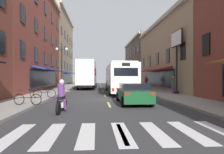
{
  "coord_description": "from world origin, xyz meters",
  "views": [
    {
      "loc": [
        -0.8,
        -16.26,
        1.78
      ],
      "look_at": [
        0.68,
        2.65,
        1.77
      ],
      "focal_mm": 31.96,
      "sensor_mm": 36.0,
      "label": 1
    }
  ],
  "objects_px": {
    "bicycle_mid": "(45,93)",
    "pedestrian_mid": "(173,85)",
    "box_truck": "(87,75)",
    "sedan_mid": "(91,82)",
    "bicycle_near": "(28,99)",
    "street_lamp_twin": "(62,67)",
    "billboard_sign": "(177,47)",
    "transit_bus": "(119,78)",
    "sedan_near": "(133,93)",
    "motorcycle_rider": "(62,98)",
    "pedestrian_near": "(146,82)"
  },
  "relations": [
    {
      "from": "box_truck",
      "to": "bicycle_mid",
      "type": "relative_size",
      "value": 4.69
    },
    {
      "from": "sedan_near",
      "to": "pedestrian_mid",
      "type": "height_order",
      "value": "pedestrian_mid"
    },
    {
      "from": "billboard_sign",
      "to": "pedestrian_near",
      "type": "bearing_deg",
      "value": 96.81
    },
    {
      "from": "bicycle_near",
      "to": "street_lamp_twin",
      "type": "distance_m",
      "value": 11.9
    },
    {
      "from": "box_truck",
      "to": "sedan_mid",
      "type": "bearing_deg",
      "value": 89.03
    },
    {
      "from": "transit_bus",
      "to": "bicycle_mid",
      "type": "distance_m",
      "value": 9.43
    },
    {
      "from": "box_truck",
      "to": "billboard_sign",
      "type": "bearing_deg",
      "value": -48.06
    },
    {
      "from": "street_lamp_twin",
      "to": "bicycle_near",
      "type": "bearing_deg",
      "value": -89.79
    },
    {
      "from": "bicycle_near",
      "to": "box_truck",
      "type": "bearing_deg",
      "value": 81.27
    },
    {
      "from": "sedan_near",
      "to": "billboard_sign",
      "type": "bearing_deg",
      "value": 46.86
    },
    {
      "from": "bicycle_mid",
      "to": "street_lamp_twin",
      "type": "bearing_deg",
      "value": 89.85
    },
    {
      "from": "bicycle_mid",
      "to": "pedestrian_mid",
      "type": "xyz_separation_m",
      "value": [
        11.55,
        3.02,
        0.53
      ]
    },
    {
      "from": "sedan_mid",
      "to": "motorcycle_rider",
      "type": "xyz_separation_m",
      "value": [
        -0.6,
        -30.48,
        0.03
      ]
    },
    {
      "from": "transit_bus",
      "to": "sedan_mid",
      "type": "distance_m",
      "value": 18.46
    },
    {
      "from": "box_truck",
      "to": "street_lamp_twin",
      "type": "height_order",
      "value": "street_lamp_twin"
    },
    {
      "from": "motorcycle_rider",
      "to": "bicycle_near",
      "type": "distance_m",
      "value": 2.85
    },
    {
      "from": "box_truck",
      "to": "sedan_mid",
      "type": "relative_size",
      "value": 1.79
    },
    {
      "from": "bicycle_near",
      "to": "pedestrian_mid",
      "type": "distance_m",
      "value": 13.5
    },
    {
      "from": "bicycle_mid",
      "to": "pedestrian_mid",
      "type": "distance_m",
      "value": 11.96
    },
    {
      "from": "billboard_sign",
      "to": "street_lamp_twin",
      "type": "xyz_separation_m",
      "value": [
        -11.89,
        4.58,
        -1.8
      ]
    },
    {
      "from": "sedan_near",
      "to": "bicycle_mid",
      "type": "xyz_separation_m",
      "value": [
        -6.5,
        2.75,
        -0.2
      ]
    },
    {
      "from": "box_truck",
      "to": "pedestrian_mid",
      "type": "relative_size",
      "value": 4.64
    },
    {
      "from": "motorcycle_rider",
      "to": "box_truck",
      "type": "bearing_deg",
      "value": 88.77
    },
    {
      "from": "bicycle_near",
      "to": "pedestrian_mid",
      "type": "xyz_separation_m",
      "value": [
        11.49,
        7.07,
        0.53
      ]
    },
    {
      "from": "transit_bus",
      "to": "sedan_near",
      "type": "distance_m",
      "value": 9.43
    },
    {
      "from": "bicycle_mid",
      "to": "bicycle_near",
      "type": "bearing_deg",
      "value": -89.12
    },
    {
      "from": "transit_bus",
      "to": "box_truck",
      "type": "relative_size",
      "value": 1.49
    },
    {
      "from": "transit_bus",
      "to": "street_lamp_twin",
      "type": "relative_size",
      "value": 2.36
    },
    {
      "from": "billboard_sign",
      "to": "sedan_near",
      "type": "bearing_deg",
      "value": -133.14
    },
    {
      "from": "sedan_near",
      "to": "pedestrian_near",
      "type": "distance_m",
      "value": 14.66
    },
    {
      "from": "pedestrian_mid",
      "to": "street_lamp_twin",
      "type": "bearing_deg",
      "value": -14.61
    },
    {
      "from": "sedan_near",
      "to": "street_lamp_twin",
      "type": "relative_size",
      "value": 0.94
    },
    {
      "from": "motorcycle_rider",
      "to": "pedestrian_near",
      "type": "xyz_separation_m",
      "value": [
        8.62,
        17.0,
        0.4
      ]
    },
    {
      "from": "box_truck",
      "to": "pedestrian_near",
      "type": "bearing_deg",
      "value": -13.84
    },
    {
      "from": "sedan_mid",
      "to": "pedestrian_near",
      "type": "height_order",
      "value": "pedestrian_near"
    },
    {
      "from": "box_truck",
      "to": "bicycle_mid",
      "type": "bearing_deg",
      "value": -101.6
    },
    {
      "from": "sedan_mid",
      "to": "bicycle_near",
      "type": "height_order",
      "value": "sedan_mid"
    },
    {
      "from": "sedan_mid",
      "to": "bicycle_mid",
      "type": "xyz_separation_m",
      "value": [
        -2.91,
        -24.69,
        -0.17
      ]
    },
    {
      "from": "billboard_sign",
      "to": "pedestrian_mid",
      "type": "distance_m",
      "value": 3.73
    },
    {
      "from": "sedan_mid",
      "to": "bicycle_near",
      "type": "bearing_deg",
      "value": -95.66
    },
    {
      "from": "street_lamp_twin",
      "to": "pedestrian_near",
      "type": "bearing_deg",
      "value": 18.38
    },
    {
      "from": "sedan_mid",
      "to": "bicycle_mid",
      "type": "height_order",
      "value": "sedan_mid"
    },
    {
      "from": "motorcycle_rider",
      "to": "transit_bus",
      "type": "bearing_deg",
      "value": 70.89
    },
    {
      "from": "sedan_near",
      "to": "motorcycle_rider",
      "type": "height_order",
      "value": "motorcycle_rider"
    },
    {
      "from": "sedan_near",
      "to": "street_lamp_twin",
      "type": "distance_m",
      "value": 12.41
    },
    {
      "from": "pedestrian_mid",
      "to": "street_lamp_twin",
      "type": "xyz_separation_m",
      "value": [
        -11.53,
        4.57,
        1.91
      ]
    },
    {
      "from": "box_truck",
      "to": "bicycle_near",
      "type": "height_order",
      "value": "box_truck"
    },
    {
      "from": "sedan_mid",
      "to": "bicycle_near",
      "type": "xyz_separation_m",
      "value": [
        -2.85,
        -28.74,
        -0.17
      ]
    },
    {
      "from": "motorcycle_rider",
      "to": "bicycle_near",
      "type": "bearing_deg",
      "value": 142.27
    },
    {
      "from": "billboard_sign",
      "to": "transit_bus",
      "type": "relative_size",
      "value": 0.52
    }
  ]
}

